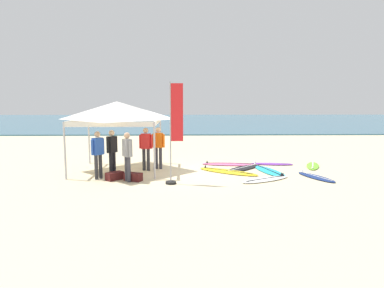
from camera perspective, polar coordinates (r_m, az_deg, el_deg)
ground_plane at (r=13.65m, az=-1.96°, el=-4.67°), size 80.00×80.00×0.00m
sea at (r=45.50m, az=-1.48°, el=3.75°), size 80.00×36.00×0.10m
canopy_tent at (r=14.11m, az=-12.09°, el=5.34°), size 3.27×3.27×2.75m
surfboard_lime at (r=15.69m, az=19.08°, el=-3.37°), size 1.11×1.90×0.19m
surfboard_yellow at (r=13.75m, az=5.82°, el=-4.47°), size 2.46×2.07×0.19m
surfboard_pink at (r=15.32m, az=6.19°, el=-3.26°), size 2.51×0.96×0.19m
surfboard_cyan at (r=14.08m, az=12.52°, el=-4.33°), size 1.15×2.42×0.19m
surfboard_navy at (r=13.50m, az=19.54°, el=-5.07°), size 1.11×1.89×0.19m
surfboard_black at (r=14.46m, az=8.25°, el=-3.93°), size 2.03×2.08×0.19m
surfboard_white at (r=12.63m, az=11.94°, el=-5.64°), size 2.07×1.52×0.19m
surfboard_purple at (r=15.68m, az=12.87°, el=-3.16°), size 1.86×0.76×0.19m
person_red at (r=14.01m, az=-7.52°, el=-0.32°), size 0.54×0.28×1.71m
person_grey at (r=12.20m, az=-10.50°, el=-1.51°), size 0.38×0.47×1.71m
person_black at (r=13.22m, az=-12.90°, el=-0.89°), size 0.36×0.50×1.71m
person_blue at (r=12.83m, az=-15.09°, el=-1.21°), size 0.40×0.44×1.71m
person_orange at (r=14.29m, az=-5.52°, el=-0.15°), size 0.54×0.29×1.71m
banner_flag at (r=11.60m, az=-2.96°, el=1.08°), size 0.60×0.36×3.40m
gear_bag_near_tent at (r=12.43m, az=-9.56°, el=-5.30°), size 0.68×0.53×0.28m
gear_bag_by_pole at (r=12.70m, az=-12.50°, el=-5.11°), size 0.65×0.65×0.28m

